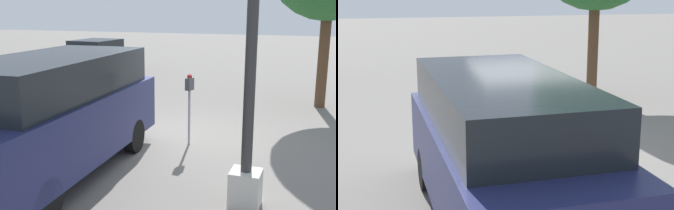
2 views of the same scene
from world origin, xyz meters
The scene contains 5 objects.
ground_plane centered at (0.00, 0.00, 0.00)m, with size 80.00×80.00×0.00m, color slate.
parking_meter_near centered at (0.28, 0.39, 1.12)m, with size 0.22×0.15×1.52m.
lamp_post centered at (2.79, 2.07, 1.88)m, with size 0.44×0.44×5.85m.
parked_van centered at (2.74, -1.29, 1.12)m, with size 5.19×2.23×2.07m.
car_distant centered at (-8.32, -6.80, 0.79)m, with size 4.05×2.02×1.49m.
Camera 1 is at (8.54, 3.06, 2.84)m, focal length 45.00 mm.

